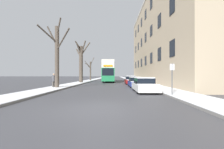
{
  "coord_description": "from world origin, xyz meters",
  "views": [
    {
      "loc": [
        0.82,
        -6.77,
        1.54
      ],
      "look_at": [
        0.33,
        21.11,
        1.63
      ],
      "focal_mm": 24.0,
      "sensor_mm": 36.0,
      "label": 1
    }
  ],
  "objects": [
    {
      "name": "bare_tree_left_0",
      "position": [
        -5.66,
        9.83,
        3.87
      ],
      "size": [
        3.42,
        2.36,
        7.7
      ],
      "color": "#4C4238",
      "rests_on": "ground"
    },
    {
      "name": "terrace_facade_right",
      "position": [
        11.55,
        23.28,
        8.7
      ],
      "size": [
        9.1,
        36.66,
        17.38
      ],
      "color": "tan",
      "rests_on": "ground"
    },
    {
      "name": "double_decker_bus",
      "position": [
        -0.43,
        26.95,
        2.54
      ],
      "size": [
        2.49,
        11.72,
        4.5
      ],
      "color": "#1E7A47",
      "rests_on": "ground"
    },
    {
      "name": "bare_tree_left_2",
      "position": [
        -5.61,
        32.44,
        2.84
      ],
      "size": [
        2.4,
        1.54,
        6.25
      ],
      "color": "#4C4238",
      "rests_on": "ground"
    },
    {
      "name": "parked_car_0",
      "position": [
        3.52,
        6.92,
        0.62
      ],
      "size": [
        1.79,
        4.57,
        1.33
      ],
      "color": "silver",
      "rests_on": "ground"
    },
    {
      "name": "street_sign_post",
      "position": [
        4.86,
        3.82,
        1.35
      ],
      "size": [
        0.32,
        0.07,
        2.35
      ],
      "color": "#4C4F54",
      "rests_on": "ground"
    },
    {
      "name": "pedestrian_left_sidewalk",
      "position": [
        -6.18,
        10.29,
        0.94
      ],
      "size": [
        0.37,
        0.37,
        1.71
      ],
      "rotation": [
        0.0,
        0.0,
        0.82
      ],
      "color": "#4C4742",
      "rests_on": "ground"
    },
    {
      "name": "parked_car_1",
      "position": [
        3.52,
        12.53,
        0.6
      ],
      "size": [
        1.7,
        4.31,
        1.3
      ],
      "color": "navy",
      "rests_on": "ground"
    },
    {
      "name": "sidewalk_right",
      "position": [
        5.81,
        53.0,
        0.08
      ],
      "size": [
        2.49,
        130.0,
        0.16
      ],
      "color": "slate",
      "rests_on": "ground"
    },
    {
      "name": "parked_car_2",
      "position": [
        3.52,
        18.67,
        0.64
      ],
      "size": [
        1.77,
        4.29,
        1.39
      ],
      "color": "maroon",
      "rests_on": "ground"
    },
    {
      "name": "sidewalk_left",
      "position": [
        -5.81,
        53.0,
        0.08
      ],
      "size": [
        2.49,
        130.0,
        0.16
      ],
      "color": "slate",
      "rests_on": "ground"
    },
    {
      "name": "ground_plane",
      "position": [
        0.0,
        0.0,
        0.0
      ],
      "size": [
        320.0,
        320.0,
        0.0
      ],
      "primitive_type": "plane",
      "color": "#424247"
    },
    {
      "name": "bare_tree_left_1",
      "position": [
        -5.6,
        21.65,
        4.06
      ],
      "size": [
        2.97,
        2.71,
        8.04
      ],
      "color": "#4C4238",
      "rests_on": "ground"
    }
  ]
}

